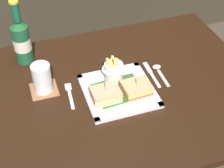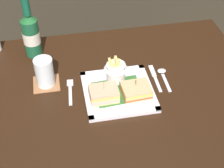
{
  "view_description": "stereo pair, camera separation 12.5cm",
  "coord_description": "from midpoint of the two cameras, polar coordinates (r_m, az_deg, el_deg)",
  "views": [
    {
      "loc": [
        -0.27,
        -0.89,
        1.65
      ],
      "look_at": [
        0.02,
        -0.01,
        0.81
      ],
      "focal_mm": 54.53,
      "sensor_mm": 36.0,
      "label": 1
    },
    {
      "loc": [
        -0.15,
        -0.93,
        1.65
      ],
      "look_at": [
        0.02,
        -0.01,
        0.81
      ],
      "focal_mm": 54.53,
      "sensor_mm": 36.0,
      "label": 2
    }
  ],
  "objects": [
    {
      "name": "water_glass",
      "position": [
        1.29,
        -14.34,
        0.59
      ],
      "size": [
        0.07,
        0.07,
        0.11
      ],
      "color": "silver",
      "rests_on": "dining_table"
    },
    {
      "name": "fries_cup",
      "position": [
        1.28,
        -2.51,
        2.42
      ],
      "size": [
        0.09,
        0.09,
        0.11
      ],
      "color": "white",
      "rests_on": "square_plate"
    },
    {
      "name": "knife",
      "position": [
        1.36,
        3.97,
        1.68
      ],
      "size": [
        0.02,
        0.16,
        0.0
      ],
      "color": "silver",
      "rests_on": "dining_table"
    },
    {
      "name": "square_plate",
      "position": [
        1.27,
        -1.71,
        -1.33
      ],
      "size": [
        0.26,
        0.26,
        0.02
      ],
      "color": "silver",
      "rests_on": "dining_table"
    },
    {
      "name": "sandwich_half_left",
      "position": [
        1.22,
        -4.01,
        -1.9
      ],
      "size": [
        0.1,
        0.08,
        0.08
      ],
      "color": "tan",
      "rests_on": "square_plate"
    },
    {
      "name": "fork",
      "position": [
        1.28,
        -9.86,
        -1.82
      ],
      "size": [
        0.03,
        0.14,
        0.0
      ],
      "color": "silver",
      "rests_on": "dining_table"
    },
    {
      "name": "spoon",
      "position": [
        1.37,
        5.23,
        2.26
      ],
      "size": [
        0.04,
        0.14,
        0.01
      ],
      "color": "silver",
      "rests_on": "dining_table"
    },
    {
      "name": "sandwich_half_right",
      "position": [
        1.25,
        1.28,
        -0.85
      ],
      "size": [
        0.11,
        0.09,
        0.07
      ],
      "color": "tan",
      "rests_on": "square_plate"
    },
    {
      "name": "dining_table",
      "position": [
        1.38,
        -3.63,
        -5.57
      ],
      "size": [
        1.2,
        0.82,
        0.77
      ],
      "color": "black",
      "rests_on": "ground_plane"
    },
    {
      "name": "beer_bottle",
      "position": [
        1.43,
        -17.4,
        6.95
      ],
      "size": [
        0.07,
        0.07,
        0.27
      ],
      "color": "#184F30",
      "rests_on": "dining_table"
    },
    {
      "name": "drink_coaster",
      "position": [
        1.32,
        -13.98,
        -1.05
      ],
      "size": [
        0.1,
        0.1,
        0.0
      ],
      "primitive_type": "cube",
      "color": "#9D6740",
      "rests_on": "dining_table"
    }
  ]
}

